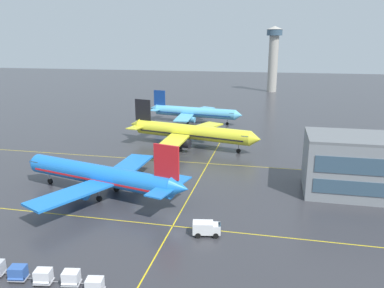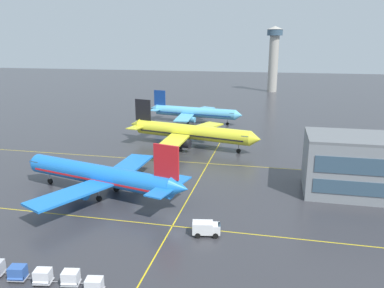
{
  "view_description": "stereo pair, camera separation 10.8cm",
  "coord_description": "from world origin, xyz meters",
  "px_view_note": "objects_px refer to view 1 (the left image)",
  "views": [
    {
      "loc": [
        14.47,
        -54.3,
        28.04
      ],
      "look_at": [
        -3.25,
        27.17,
        5.32
      ],
      "focal_mm": 35.78,
      "sensor_mm": 36.0,
      "label": 1
    },
    {
      "loc": [
        14.57,
        -54.27,
        28.04
      ],
      "look_at": [
        -3.25,
        27.17,
        5.32
      ],
      "focal_mm": 35.78,
      "sensor_mm": 36.0,
      "label": 2
    }
  ],
  "objects_px": {
    "airliner_front_gate": "(101,175)",
    "airliner_third_row": "(194,112)",
    "service_truck_red_van": "(207,228)",
    "baggage_cart_row_fifth": "(95,286)",
    "airliner_second_row": "(190,132)",
    "baggage_cart_row_fourth": "(71,278)",
    "baggage_cart_row_second": "(18,273)",
    "control_tower": "(273,54)",
    "baggage_cart_row_middle": "(43,276)"
  },
  "relations": [
    {
      "from": "airliner_front_gate",
      "to": "airliner_third_row",
      "type": "distance_m",
      "value": 67.64
    },
    {
      "from": "service_truck_red_van",
      "to": "baggage_cart_row_fifth",
      "type": "xyz_separation_m",
      "value": [
        -10.08,
        -16.05,
        -0.17
      ]
    },
    {
      "from": "airliner_second_row",
      "to": "baggage_cart_row_fourth",
      "type": "relative_size",
      "value": 13.44
    },
    {
      "from": "baggage_cart_row_second",
      "to": "control_tower",
      "type": "height_order",
      "value": "control_tower"
    },
    {
      "from": "airliner_front_gate",
      "to": "baggage_cart_row_second",
      "type": "bearing_deg",
      "value": -86.56
    },
    {
      "from": "airliner_second_row",
      "to": "baggage_cart_row_fifth",
      "type": "bearing_deg",
      "value": -87.36
    },
    {
      "from": "airliner_front_gate",
      "to": "airliner_third_row",
      "type": "bearing_deg",
      "value": 87.35
    },
    {
      "from": "baggage_cart_row_second",
      "to": "baggage_cart_row_fifth",
      "type": "xyz_separation_m",
      "value": [
        10.13,
        -0.31,
        0.0
      ]
    },
    {
      "from": "airliner_front_gate",
      "to": "baggage_cart_row_fifth",
      "type": "xyz_separation_m",
      "value": [
        11.73,
        -26.88,
        -2.91
      ]
    },
    {
      "from": "airliner_front_gate",
      "to": "service_truck_red_van",
      "type": "height_order",
      "value": "airliner_front_gate"
    },
    {
      "from": "airliner_second_row",
      "to": "baggage_cart_row_fourth",
      "type": "height_order",
      "value": "airliner_second_row"
    },
    {
      "from": "service_truck_red_van",
      "to": "control_tower",
      "type": "bearing_deg",
      "value": 87.71
    },
    {
      "from": "service_truck_red_van",
      "to": "control_tower",
      "type": "xyz_separation_m",
      "value": [
        6.75,
        169.08,
        19.48
      ]
    },
    {
      "from": "airliner_second_row",
      "to": "baggage_cart_row_second",
      "type": "distance_m",
      "value": 63.27
    },
    {
      "from": "airliner_third_row",
      "to": "service_truck_red_van",
      "type": "relative_size",
      "value": 7.86
    },
    {
      "from": "airliner_second_row",
      "to": "baggage_cart_row_middle",
      "type": "bearing_deg",
      "value": -93.5
    },
    {
      "from": "airliner_second_row",
      "to": "service_truck_red_van",
      "type": "relative_size",
      "value": 8.76
    },
    {
      "from": "airliner_front_gate",
      "to": "baggage_cart_row_second",
      "type": "distance_m",
      "value": 26.77
    },
    {
      "from": "airliner_second_row",
      "to": "service_truck_red_van",
      "type": "height_order",
      "value": "airliner_second_row"
    },
    {
      "from": "baggage_cart_row_second",
      "to": "baggage_cart_row_fourth",
      "type": "bearing_deg",
      "value": 3.72
    },
    {
      "from": "control_tower",
      "to": "baggage_cart_row_fifth",
      "type": "bearing_deg",
      "value": -95.2
    },
    {
      "from": "baggage_cart_row_fifth",
      "to": "airliner_second_row",
      "type": "bearing_deg",
      "value": 92.64
    },
    {
      "from": "airliner_second_row",
      "to": "airliner_third_row",
      "type": "bearing_deg",
      "value": 100.28
    },
    {
      "from": "airliner_second_row",
      "to": "airliner_third_row",
      "type": "relative_size",
      "value": 1.12
    },
    {
      "from": "airliner_second_row",
      "to": "control_tower",
      "type": "distance_m",
      "value": 124.72
    },
    {
      "from": "baggage_cart_row_fourth",
      "to": "baggage_cart_row_middle",
      "type": "bearing_deg",
      "value": -172.8
    },
    {
      "from": "baggage_cart_row_fourth",
      "to": "control_tower",
      "type": "xyz_separation_m",
      "value": [
        20.21,
        184.37,
        19.65
      ]
    },
    {
      "from": "airliner_front_gate",
      "to": "airliner_second_row",
      "type": "bearing_deg",
      "value": 76.32
    },
    {
      "from": "airliner_third_row",
      "to": "baggage_cart_row_fourth",
      "type": "distance_m",
      "value": 93.88
    },
    {
      "from": "airliner_front_gate",
      "to": "baggage_cart_row_fifth",
      "type": "distance_m",
      "value": 29.47
    },
    {
      "from": "service_truck_red_van",
      "to": "baggage_cart_row_fourth",
      "type": "bearing_deg",
      "value": -131.34
    },
    {
      "from": "baggage_cart_row_fifth",
      "to": "baggage_cart_row_fourth",
      "type": "bearing_deg",
      "value": 167.41
    },
    {
      "from": "service_truck_red_van",
      "to": "baggage_cart_row_fourth",
      "type": "height_order",
      "value": "service_truck_red_van"
    },
    {
      "from": "airliner_third_row",
      "to": "service_truck_red_van",
      "type": "xyz_separation_m",
      "value": [
        18.68,
        -78.4,
        -2.47
      ]
    },
    {
      "from": "airliner_front_gate",
      "to": "service_truck_red_van",
      "type": "relative_size",
      "value": 8.35
    },
    {
      "from": "airliner_front_gate",
      "to": "service_truck_red_van",
      "type": "xyz_separation_m",
      "value": [
        21.81,
        -10.83,
        -2.74
      ]
    },
    {
      "from": "airliner_third_row",
      "to": "service_truck_red_van",
      "type": "bearing_deg",
      "value": -76.6
    },
    {
      "from": "airliner_second_row",
      "to": "airliner_third_row",
      "type": "height_order",
      "value": "airliner_second_row"
    },
    {
      "from": "airliner_front_gate",
      "to": "baggage_cart_row_middle",
      "type": "height_order",
      "value": "airliner_front_gate"
    },
    {
      "from": "airliner_third_row",
      "to": "baggage_cart_row_middle",
      "type": "bearing_deg",
      "value": -88.88
    },
    {
      "from": "baggage_cart_row_second",
      "to": "control_tower",
      "type": "bearing_deg",
      "value": 81.7
    },
    {
      "from": "airliner_third_row",
      "to": "baggage_cart_row_middle",
      "type": "relative_size",
      "value": 12.05
    },
    {
      "from": "airliner_front_gate",
      "to": "service_truck_red_van",
      "type": "bearing_deg",
      "value": -26.41
    },
    {
      "from": "airliner_front_gate",
      "to": "control_tower",
      "type": "height_order",
      "value": "control_tower"
    },
    {
      "from": "airliner_front_gate",
      "to": "airliner_third_row",
      "type": "xyz_separation_m",
      "value": [
        3.13,
        67.57,
        -0.27
      ]
    },
    {
      "from": "airliner_front_gate",
      "to": "control_tower",
      "type": "distance_m",
      "value": 161.67
    },
    {
      "from": "airliner_front_gate",
      "to": "baggage_cart_row_fourth",
      "type": "height_order",
      "value": "airliner_front_gate"
    },
    {
      "from": "baggage_cart_row_fifth",
      "to": "control_tower",
      "type": "xyz_separation_m",
      "value": [
        16.83,
        185.13,
        19.65
      ]
    },
    {
      "from": "service_truck_red_van",
      "to": "baggage_cart_row_middle",
      "type": "bearing_deg",
      "value": -136.96
    },
    {
      "from": "airliner_front_gate",
      "to": "baggage_cart_row_fourth",
      "type": "bearing_deg",
      "value": -72.28
    }
  ]
}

